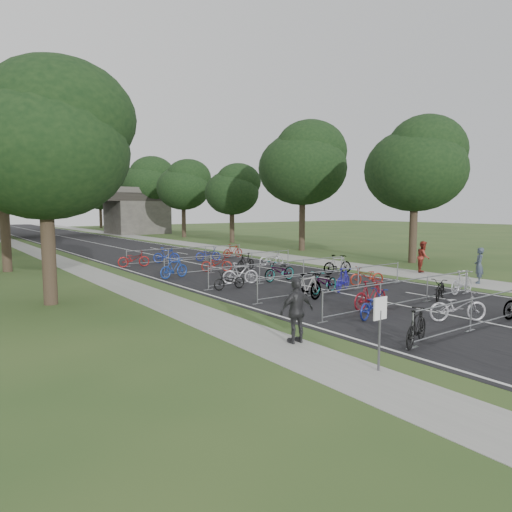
{
  "coord_description": "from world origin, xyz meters",
  "views": [
    {
      "loc": [
        -15.52,
        -3.93,
        3.94
      ],
      "look_at": [
        0.38,
        17.95,
        1.1
      ],
      "focal_mm": 32.0,
      "sensor_mm": 36.0,
      "label": 1
    }
  ],
  "objects_px": {
    "park_sign": "(380,320)",
    "pedestrian_c": "(297,311)",
    "overpass_bridge": "(59,211)",
    "pedestrian_b": "(423,257)",
    "pedestrian_a": "(479,266)"
  },
  "relations": [
    {
      "from": "park_sign",
      "to": "pedestrian_c",
      "type": "bearing_deg",
      "value": 91.65
    },
    {
      "from": "overpass_bridge",
      "to": "pedestrian_b",
      "type": "xyz_separation_m",
      "value": [
        9.2,
        -52.44,
        -2.57
      ]
    },
    {
      "from": "overpass_bridge",
      "to": "pedestrian_a",
      "type": "relative_size",
      "value": 16.46
    },
    {
      "from": "overpass_bridge",
      "to": "park_sign",
      "type": "bearing_deg",
      "value": -96.26
    },
    {
      "from": "pedestrian_b",
      "to": "pedestrian_c",
      "type": "relative_size",
      "value": 1.01
    },
    {
      "from": "overpass_bridge",
      "to": "park_sign",
      "type": "relative_size",
      "value": 16.99
    },
    {
      "from": "pedestrian_c",
      "to": "park_sign",
      "type": "bearing_deg",
      "value": 98.14
    },
    {
      "from": "overpass_bridge",
      "to": "park_sign",
      "type": "distance_m",
      "value": 62.41
    },
    {
      "from": "pedestrian_a",
      "to": "pedestrian_c",
      "type": "height_order",
      "value": "pedestrian_c"
    },
    {
      "from": "pedestrian_b",
      "to": "park_sign",
      "type": "bearing_deg",
      "value": 179.64
    },
    {
      "from": "park_sign",
      "to": "pedestrian_c",
      "type": "xyz_separation_m",
      "value": [
        -0.08,
        2.93,
        -0.32
      ]
    },
    {
      "from": "overpass_bridge",
      "to": "pedestrian_c",
      "type": "xyz_separation_m",
      "value": [
        -6.88,
        -59.07,
        -2.58
      ]
    },
    {
      "from": "overpass_bridge",
      "to": "pedestrian_a",
      "type": "height_order",
      "value": "overpass_bridge"
    },
    {
      "from": "overpass_bridge",
      "to": "pedestrian_a",
      "type": "distance_m",
      "value": 57.26
    },
    {
      "from": "overpass_bridge",
      "to": "pedestrian_c",
      "type": "height_order",
      "value": "overpass_bridge"
    }
  ]
}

